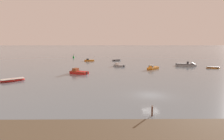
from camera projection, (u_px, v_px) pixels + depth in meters
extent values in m
plane|color=slate|center=(151.00, 95.00, 29.88)|extent=(800.00, 800.00, 0.00)
ellipsoid|color=red|center=(13.00, 80.00, 40.34)|extent=(4.69, 4.21, 0.75)
cube|color=silver|center=(13.00, 79.00, 40.29)|extent=(4.38, 3.95, 0.10)
cube|color=silver|center=(13.00, 79.00, 40.31)|extent=(1.14, 1.32, 0.07)
cube|color=gray|center=(185.00, 65.00, 65.83)|extent=(5.98, 3.31, 1.11)
cone|color=gray|center=(194.00, 65.00, 65.34)|extent=(2.13, 2.51, 2.23)
cube|color=black|center=(185.00, 64.00, 65.76)|extent=(6.12, 3.38, 0.12)
cube|color=black|center=(188.00, 62.00, 65.56)|extent=(0.62, 0.82, 0.62)
cube|color=black|center=(176.00, 64.00, 66.26)|extent=(0.42, 0.50, 0.79)
cube|color=gray|center=(119.00, 66.00, 64.40)|extent=(3.71, 3.65, 0.72)
cone|color=gray|center=(115.00, 65.00, 65.70)|extent=(1.83, 1.84, 1.45)
cube|color=silver|center=(119.00, 65.00, 64.39)|extent=(3.79, 3.73, 0.08)
cube|color=silver|center=(117.00, 64.00, 64.91)|extent=(1.43, 1.44, 0.56)
cube|color=#384751|center=(116.00, 63.00, 65.20)|extent=(0.90, 0.93, 0.45)
cube|color=black|center=(123.00, 66.00, 63.17)|extent=(0.36, 0.36, 0.51)
ellipsoid|color=orange|center=(213.00, 68.00, 60.11)|extent=(4.11, 2.09, 0.62)
cube|color=#33383F|center=(213.00, 67.00, 60.07)|extent=(3.79, 2.00, 0.08)
cube|color=#33383F|center=(213.00, 67.00, 60.09)|extent=(0.48, 1.23, 0.06)
cube|color=orange|center=(90.00, 61.00, 81.72)|extent=(3.72, 1.90, 0.70)
cone|color=orange|center=(85.00, 61.00, 81.48)|extent=(1.28, 1.53, 1.41)
cube|color=#33383F|center=(90.00, 60.00, 81.68)|extent=(3.80, 1.94, 0.08)
cube|color=#33383F|center=(88.00, 59.00, 81.52)|extent=(0.99, 1.21, 0.55)
cube|color=#384751|center=(87.00, 59.00, 81.46)|extent=(0.32, 1.08, 0.43)
cube|color=black|center=(94.00, 60.00, 81.94)|extent=(0.25, 0.30, 0.50)
ellipsoid|color=gray|center=(116.00, 60.00, 83.32)|extent=(4.30, 3.12, 0.65)
cube|color=black|center=(116.00, 60.00, 83.28)|extent=(3.99, 2.95, 0.09)
cube|color=black|center=(116.00, 60.00, 83.29)|extent=(0.81, 1.24, 0.06)
cube|color=red|center=(79.00, 73.00, 49.50)|extent=(4.95, 3.91, 0.91)
cone|color=red|center=(72.00, 72.00, 50.64)|extent=(2.14, 2.29, 1.82)
cube|color=brown|center=(79.00, 72.00, 49.48)|extent=(5.06, 3.99, 0.10)
cube|color=brown|center=(76.00, 69.00, 49.90)|extent=(1.66, 1.79, 0.70)
cube|color=#384751|center=(74.00, 69.00, 50.16)|extent=(0.89, 1.32, 0.56)
cube|color=black|center=(87.00, 73.00, 48.42)|extent=(0.42, 0.45, 0.64)
cube|color=orange|center=(153.00, 68.00, 58.23)|extent=(4.03, 4.34, 0.83)
cone|color=orange|center=(149.00, 69.00, 56.55)|extent=(2.11, 2.07, 1.66)
cube|color=silver|center=(153.00, 67.00, 58.15)|extent=(4.12, 4.43, 0.09)
cube|color=silver|center=(151.00, 66.00, 57.36)|extent=(1.65, 1.61, 0.64)
cube|color=#384751|center=(151.00, 66.00, 56.97)|extent=(1.11, 0.98, 0.51)
cube|color=black|center=(156.00, 67.00, 59.79)|extent=(0.42, 0.41, 0.59)
cylinder|color=#198C2D|center=(74.00, 58.00, 98.09)|extent=(0.90, 0.90, 0.70)
cone|color=#198C2D|center=(73.00, 56.00, 97.99)|extent=(0.72, 0.72, 0.70)
cylinder|color=black|center=(73.00, 54.00, 97.87)|extent=(0.10, 0.10, 0.90)
cylinder|color=#533323|center=(152.00, 111.00, 21.45)|extent=(0.18, 0.18, 1.27)
cylinder|color=silver|center=(152.00, 106.00, 21.37)|extent=(0.22, 0.22, 0.08)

